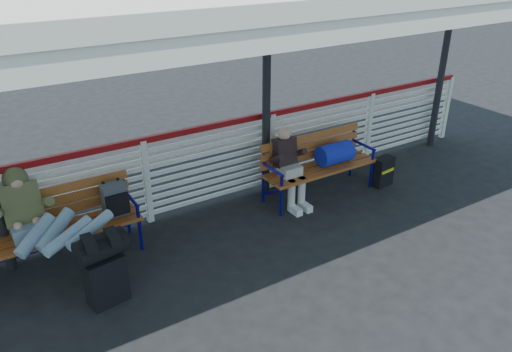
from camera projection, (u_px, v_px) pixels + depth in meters
ground at (214, 297)px, 5.47m from camera, size 60.00×60.00×0.00m
fence at (146, 178)px, 6.63m from camera, size 12.08×0.08×1.24m
luggage_stack at (104, 266)px, 5.22m from camera, size 0.55×0.36×0.84m
bench_left at (73, 214)px, 5.94m from camera, size 1.80×0.56×0.92m
bench_right at (325, 157)px, 7.45m from camera, size 1.80×0.56×0.92m
traveler_man at (51, 225)px, 5.47m from camera, size 0.94×1.63×0.77m
companion_person at (289, 166)px, 7.12m from camera, size 0.32×0.66×1.15m
suitcase_side at (383, 171)px, 7.82m from camera, size 0.36×0.24×0.47m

